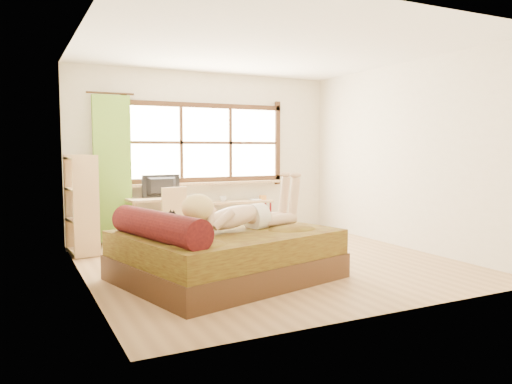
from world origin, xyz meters
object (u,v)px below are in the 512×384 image
bed (222,253)px  woman (240,201)px  chair (177,213)px  bookshelf (82,205)px  desk (163,203)px  kitten (160,222)px  pipe_shelf (240,210)px

bed → woman: (0.20, -0.04, 0.58)m
chair → bookshelf: bookshelf is taller
bed → chair: (0.13, 2.09, 0.19)m
desk → bookshelf: bookshelf is taller
bed → kitten: 0.78m
kitten → desk: (0.70, 2.35, -0.07)m
woman → desk: 2.52m
kitten → pipe_shelf: bearing=35.8°
woman → kitten: woman is taller
kitten → bookshelf: size_ratio=0.24×
kitten → pipe_shelf: (2.06, 2.47, -0.26)m
desk → chair: chair is taller
chair → woman: bearing=-91.5°
woman → desk: (-0.17, 2.50, -0.27)m
desk → pipe_shelf: 1.38m
pipe_shelf → bed: bearing=-112.8°
woman → bookshelf: 2.54m
woman → pipe_shelf: size_ratio=1.31×
desk → kitten: bearing=-110.1°
woman → pipe_shelf: 2.91m
bed → bookshelf: size_ratio=1.88×
bookshelf → pipe_shelf: bearing=5.7°
kitten → bookshelf: bearing=91.7°
desk → bookshelf: bearing=-165.7°
bookshelf → desk: bearing=12.2°
woman → pipe_shelf: woman is taller
kitten → bookshelf: bookshelf is taller
bookshelf → woman: bearing=-61.3°
desk → bookshelf: size_ratio=0.84×
woman → pipe_shelf: bearing=51.2°
chair → bookshelf: (-1.35, -0.03, 0.20)m
desk → chair: (0.10, -0.37, -0.12)m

